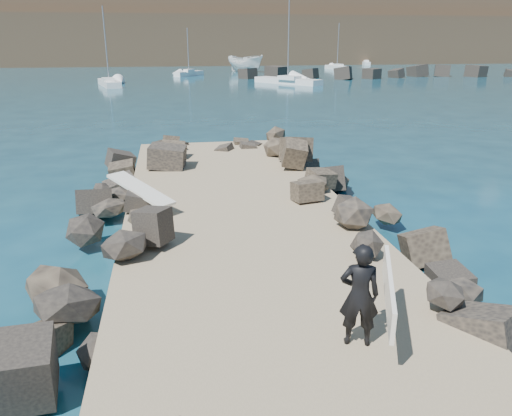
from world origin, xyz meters
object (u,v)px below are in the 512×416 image
(surfboard_resting, at_px, (141,193))
(surfer_with_board, at_px, (364,294))
(sailboat_b, at_px, (189,73))
(boat_imported, at_px, (246,63))

(surfboard_resting, xyz_separation_m, surfer_with_board, (3.51, -6.94, 0.37))
(surfboard_resting, bearing_deg, surfer_with_board, -103.65)
(surfboard_resting, relative_size, sailboat_b, 0.33)
(surfer_with_board, bearing_deg, boat_imported, 82.60)
(surfboard_resting, relative_size, boat_imported, 0.32)
(sailboat_b, bearing_deg, boat_imported, 40.17)
(sailboat_b, bearing_deg, surfer_with_board, -90.39)
(boat_imported, relative_size, sailboat_b, 1.05)
(boat_imported, relative_size, surfer_with_board, 3.70)
(surfer_with_board, distance_m, sailboat_b, 67.86)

